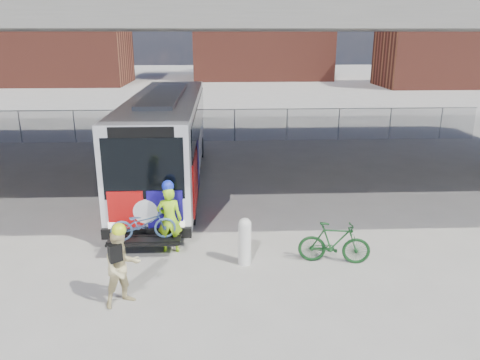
{
  "coord_description": "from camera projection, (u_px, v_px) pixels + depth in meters",
  "views": [
    {
      "loc": [
        0.1,
        -14.32,
        5.89
      ],
      "look_at": [
        0.72,
        -0.65,
        1.6
      ],
      "focal_mm": 35.0,
      "sensor_mm": 36.0,
      "label": 1
    }
  ],
  "objects": [
    {
      "name": "chainlink_fence",
      "position": [
        217.0,
        116.0,
        26.42
      ],
      "size": [
        30.0,
        0.06,
        30.0
      ],
      "color": "gray",
      "rests_on": "ground"
    },
    {
      "name": "overpass",
      "position": [
        215.0,
        15.0,
        17.26
      ],
      "size": [
        40.0,
        16.0,
        7.95
      ],
      "color": "#605E59",
      "rests_on": "ground"
    },
    {
      "name": "ground",
      "position": [
        217.0,
        221.0,
        15.4
      ],
      "size": [
        160.0,
        160.0,
        0.0
      ],
      "primitive_type": "plane",
      "color": "#9E9991",
      "rests_on": "ground"
    },
    {
      "name": "cyclist_hivis",
      "position": [
        169.0,
        218.0,
        12.98
      ],
      "size": [
        0.7,
        0.46,
        2.09
      ],
      "rotation": [
        0.0,
        0.0,
        3.13
      ],
      "color": "#A9F219",
      "rests_on": "ground"
    },
    {
      "name": "bollard",
      "position": [
        245.0,
        240.0,
        12.32
      ],
      "size": [
        0.34,
        0.34,
        1.31
      ],
      "color": "white",
      "rests_on": "ground"
    },
    {
      "name": "brick_buildings",
      "position": [
        226.0,
        37.0,
        59.8
      ],
      "size": [
        54.0,
        22.0,
        12.0
      ],
      "color": "brown",
      "rests_on": "ground"
    },
    {
      "name": "cyclist_tan",
      "position": [
        122.0,
        267.0,
        10.41
      ],
      "size": [
        1.11,
        1.06,
        1.97
      ],
      "rotation": [
        0.0,
        0.0,
        0.61
      ],
      "color": "#D1BF86",
      "rests_on": "ground"
    },
    {
      "name": "bike_parked",
      "position": [
        334.0,
        243.0,
        12.43
      ],
      "size": [
        1.97,
        0.85,
        1.15
      ],
      "primitive_type": "imported",
      "rotation": [
        0.0,
        0.0,
        1.4
      ],
      "color": "#15411A",
      "rests_on": "ground"
    },
    {
      "name": "bus",
      "position": [
        166.0,
        133.0,
        18.65
      ],
      "size": [
        2.67,
        12.98,
        3.69
      ],
      "color": "silver",
      "rests_on": "ground"
    }
  ]
}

